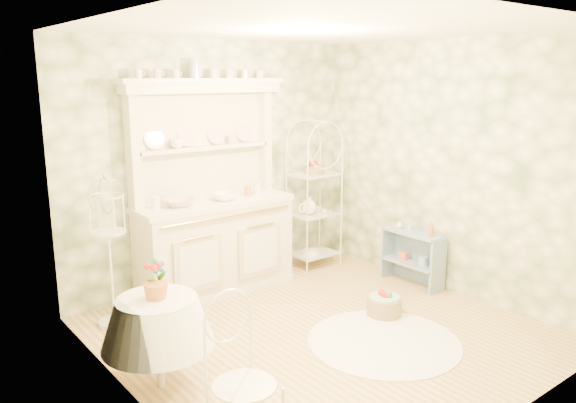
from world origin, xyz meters
TOP-DOWN VIEW (x-y plane):
  - floor at (0.00, 0.00)m, footprint 3.60×3.60m
  - ceiling at (0.00, 0.00)m, footprint 3.60×3.60m
  - wall_left at (-1.80, 0.00)m, footprint 3.60×3.60m
  - wall_right at (1.80, 0.00)m, footprint 3.60×3.60m
  - wall_back at (0.00, 1.80)m, footprint 3.60×3.60m
  - wall_front at (0.00, -1.80)m, footprint 3.60×3.60m
  - kitchen_dresser at (-0.20, 1.52)m, footprint 1.87×0.61m
  - bakers_rack at (1.19, 1.48)m, footprint 0.55×0.39m
  - side_shelf at (1.62, 0.29)m, footprint 0.36×0.76m
  - round_table at (-1.58, 0.07)m, footprint 0.60×0.60m
  - cafe_chair at (-1.50, -0.95)m, footprint 0.46×0.46m
  - birdcage_stand at (-1.43, 1.36)m, footprint 0.36×0.36m
  - floor_basket at (0.73, -0.10)m, footprint 0.38×0.38m
  - lace_rug at (0.30, -0.49)m, footprint 1.62×1.62m
  - bowl_floral at (-0.62, 1.51)m, footprint 0.39×0.39m
  - bowl_white at (-0.11, 1.47)m, footprint 0.32×0.32m
  - cup_left at (-0.53, 1.68)m, footprint 0.15×0.15m
  - cup_right at (0.13, 1.68)m, footprint 0.12×0.12m
  - potted_geranium at (-1.54, 0.12)m, footprint 0.17×0.13m
  - bottle_amber at (1.62, 0.06)m, footprint 0.09×0.09m
  - bottle_blue at (1.62, 0.34)m, footprint 0.05×0.05m
  - bottle_glass at (1.60, 0.48)m, footprint 0.10×0.10m

SIDE VIEW (x-z plane):
  - floor at x=0.00m, z-range 0.00..0.00m
  - lace_rug at x=0.30m, z-range 0.00..0.01m
  - floor_basket at x=0.73m, z-range 0.00..0.24m
  - round_table at x=-1.58m, z-range 0.00..0.61m
  - side_shelf at x=1.62m, z-range 0.00..0.62m
  - cafe_chair at x=-1.50m, z-range 0.00..0.98m
  - bottle_glass at x=1.60m, z-range 0.60..0.69m
  - bottle_blue at x=1.62m, z-range 0.60..0.70m
  - bottle_amber at x=1.62m, z-range 0.60..0.77m
  - birdcage_stand at x=-1.43m, z-range 0.00..1.44m
  - potted_geranium at x=-1.54m, z-range 0.71..0.99m
  - bakers_rack at x=1.19m, z-range 0.00..1.74m
  - bowl_floral at x=-0.62m, z-range 0.98..1.06m
  - bowl_white at x=-0.11m, z-range 0.98..1.06m
  - kitchen_dresser at x=-0.20m, z-range 0.00..2.29m
  - wall_left at x=-1.80m, z-range 1.35..1.35m
  - wall_right at x=1.80m, z-range 1.35..1.35m
  - wall_back at x=0.00m, z-range 1.35..1.35m
  - wall_front at x=0.00m, z-range 1.35..1.35m
  - cup_left at x=-0.53m, z-range 1.56..1.66m
  - cup_right at x=0.13m, z-range 1.56..1.66m
  - ceiling at x=0.00m, z-range 2.70..2.70m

